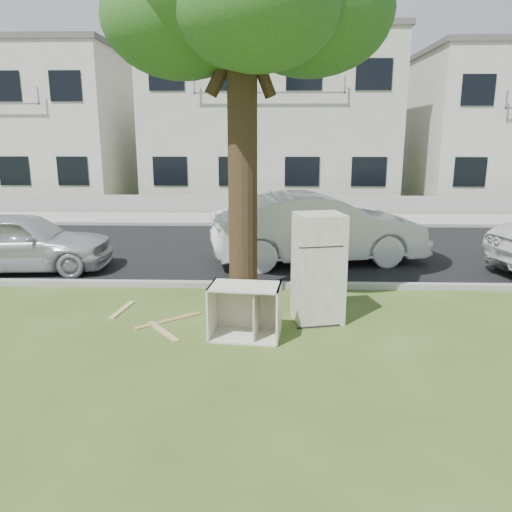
{
  "coord_description": "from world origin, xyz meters",
  "views": [
    {
      "loc": [
        0.15,
        -7.45,
        3.1
      ],
      "look_at": [
        -0.11,
        0.6,
        1.13
      ],
      "focal_mm": 35.0,
      "sensor_mm": 36.0,
      "label": 1
    }
  ],
  "objects_px": {
    "car_center": "(318,228)",
    "car_left": "(21,242)",
    "cabinet": "(245,311)",
    "fridge": "(318,268)"
  },
  "relations": [
    {
      "from": "cabinet",
      "to": "fridge",
      "type": "bearing_deg",
      "value": 38.95
    },
    {
      "from": "cabinet",
      "to": "car_center",
      "type": "bearing_deg",
      "value": 78.35
    },
    {
      "from": "fridge",
      "to": "cabinet",
      "type": "height_order",
      "value": "fridge"
    },
    {
      "from": "car_center",
      "to": "car_left",
      "type": "height_order",
      "value": "car_center"
    },
    {
      "from": "fridge",
      "to": "cabinet",
      "type": "bearing_deg",
      "value": -160.06
    },
    {
      "from": "car_center",
      "to": "cabinet",
      "type": "bearing_deg",
      "value": 151.16
    },
    {
      "from": "fridge",
      "to": "car_left",
      "type": "distance_m",
      "value": 7.22
    },
    {
      "from": "fridge",
      "to": "car_center",
      "type": "relative_size",
      "value": 0.36
    },
    {
      "from": "cabinet",
      "to": "car_center",
      "type": "distance_m",
      "value": 5.03
    },
    {
      "from": "cabinet",
      "to": "car_center",
      "type": "height_order",
      "value": "car_center"
    }
  ]
}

